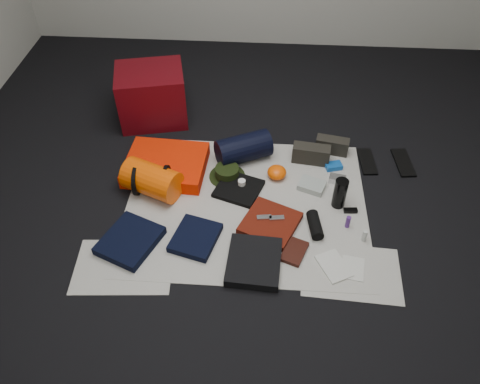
# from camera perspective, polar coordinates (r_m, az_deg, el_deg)

# --- Properties ---
(floor) EXTENTS (4.50, 4.50, 0.02)m
(floor) POSITION_cam_1_polar(r_m,az_deg,el_deg) (3.15, 0.74, -1.73)
(floor) COLOR black
(floor) RESTS_ON ground
(newspaper_mat) EXTENTS (1.60, 1.30, 0.01)m
(newspaper_mat) POSITION_cam_1_polar(r_m,az_deg,el_deg) (3.14, 0.74, -1.57)
(newspaper_mat) COLOR silver
(newspaper_mat) RESTS_ON floor
(newspaper_sheet_front_left) EXTENTS (0.61, 0.44, 0.00)m
(newspaper_sheet_front_left) POSITION_cam_1_polar(r_m,az_deg,el_deg) (2.91, -13.98, -8.77)
(newspaper_sheet_front_left) COLOR silver
(newspaper_sheet_front_left) RESTS_ON floor
(newspaper_sheet_front_right) EXTENTS (0.60, 0.43, 0.00)m
(newspaper_sheet_front_right) POSITION_cam_1_polar(r_m,az_deg,el_deg) (2.88, 13.36, -9.46)
(newspaper_sheet_front_right) COLOR silver
(newspaper_sheet_front_right) RESTS_ON floor
(red_cabinet) EXTENTS (0.59, 0.53, 0.43)m
(red_cabinet) POSITION_cam_1_polar(r_m,az_deg,el_deg) (3.82, -10.69, 11.50)
(red_cabinet) COLOR #55060C
(red_cabinet) RESTS_ON floor
(sleeping_pad) EXTENTS (0.58, 0.49, 0.10)m
(sleeping_pad) POSITION_cam_1_polar(r_m,az_deg,el_deg) (3.39, -9.00, 3.29)
(sleeping_pad) COLOR #EF2302
(sleeping_pad) RESTS_ON newspaper_mat
(stuff_sack) EXTENTS (0.43, 0.35, 0.22)m
(stuff_sack) POSITION_cam_1_polar(r_m,az_deg,el_deg) (3.20, -10.70, 1.45)
(stuff_sack) COLOR #EF4E03
(stuff_sack) RESTS_ON newspaper_mat
(sack_strap_left) EXTENTS (0.02, 0.22, 0.22)m
(sack_strap_left) POSITION_cam_1_polar(r_m,az_deg,el_deg) (3.23, -12.42, 1.49)
(sack_strap_left) COLOR black
(sack_strap_left) RESTS_ON newspaper_mat
(sack_strap_right) EXTENTS (0.02, 0.22, 0.22)m
(sack_strap_right) POSITION_cam_1_polar(r_m,az_deg,el_deg) (3.18, -8.95, 1.34)
(sack_strap_right) COLOR black
(sack_strap_right) RESTS_ON newspaper_mat
(navy_duffel) EXTENTS (0.44, 0.35, 0.20)m
(navy_duffel) POSITION_cam_1_polar(r_m,az_deg,el_deg) (3.41, 0.43, 5.35)
(navy_duffel) COLOR black
(navy_duffel) RESTS_ON newspaper_mat
(boonie_brim) EXTENTS (0.31, 0.31, 0.01)m
(boonie_brim) POSITION_cam_1_polar(r_m,az_deg,el_deg) (3.33, -1.57, 1.94)
(boonie_brim) COLOR black
(boonie_brim) RESTS_ON newspaper_mat
(boonie_crown) EXTENTS (0.17, 0.17, 0.07)m
(boonie_crown) POSITION_cam_1_polar(r_m,az_deg,el_deg) (3.30, -1.58, 2.45)
(boonie_crown) COLOR black
(boonie_crown) RESTS_ON boonie_brim
(hiking_boot_left) EXTENTS (0.28, 0.14, 0.13)m
(hiking_boot_left) POSITION_cam_1_polar(r_m,az_deg,el_deg) (3.45, 8.65, 4.60)
(hiking_boot_left) COLOR #28261F
(hiking_boot_left) RESTS_ON newspaper_mat
(hiking_boot_right) EXTENTS (0.25, 0.14, 0.12)m
(hiking_boot_right) POSITION_cam_1_polar(r_m,az_deg,el_deg) (3.56, 11.17, 5.59)
(hiking_boot_right) COLOR #28261F
(hiking_boot_right) RESTS_ON newspaper_mat
(flip_flop_left) EXTENTS (0.12, 0.29, 0.02)m
(flip_flop_left) POSITION_cam_1_polar(r_m,az_deg,el_deg) (3.57, 15.22, 3.61)
(flip_flop_left) COLOR black
(flip_flop_left) RESTS_ON floor
(flip_flop_right) EXTENTS (0.14, 0.31, 0.02)m
(flip_flop_right) POSITION_cam_1_polar(r_m,az_deg,el_deg) (3.64, 19.28, 3.40)
(flip_flop_right) COLOR black
(flip_flop_right) RESTS_ON floor
(trousers_navy_a) EXTENTS (0.42, 0.44, 0.05)m
(trousers_navy_a) POSITION_cam_1_polar(r_m,az_deg,el_deg) (2.98, -13.26, -5.78)
(trousers_navy_a) COLOR black
(trousers_navy_a) RESTS_ON newspaper_mat
(trousers_navy_b) EXTENTS (0.33, 0.35, 0.05)m
(trousers_navy_b) POSITION_cam_1_polar(r_m,az_deg,el_deg) (2.94, -5.45, -5.56)
(trousers_navy_b) COLOR black
(trousers_navy_b) RESTS_ON newspaper_mat
(trousers_charcoal) EXTENTS (0.33, 0.38, 0.06)m
(trousers_charcoal) POSITION_cam_1_polar(r_m,az_deg,el_deg) (2.81, 1.71, -8.48)
(trousers_charcoal) COLOR black
(trousers_charcoal) RESTS_ON newspaper_mat
(black_tshirt) EXTENTS (0.36, 0.35, 0.03)m
(black_tshirt) POSITION_cam_1_polar(r_m,az_deg,el_deg) (3.22, -0.17, 0.41)
(black_tshirt) COLOR black
(black_tshirt) RESTS_ON newspaper_mat
(red_shirt) EXTENTS (0.43, 0.43, 0.04)m
(red_shirt) POSITION_cam_1_polar(r_m,az_deg,el_deg) (3.01, 3.70, -3.79)
(red_shirt) COLOR #591509
(red_shirt) RESTS_ON newspaper_mat
(orange_stuff_sack) EXTENTS (0.15, 0.15, 0.09)m
(orange_stuff_sack) POSITION_cam_1_polar(r_m,az_deg,el_deg) (3.31, 4.51, 2.40)
(orange_stuff_sack) COLOR #EF4E03
(orange_stuff_sack) RESTS_ON newspaper_mat
(first_aid_pouch) EXTENTS (0.21, 0.19, 0.04)m
(first_aid_pouch) POSITION_cam_1_polar(r_m,az_deg,el_deg) (3.27, 8.74, 0.78)
(first_aid_pouch) COLOR #929992
(first_aid_pouch) RESTS_ON newspaper_mat
(water_bottle) EXTENTS (0.09, 0.09, 0.22)m
(water_bottle) POSITION_cam_1_polar(r_m,az_deg,el_deg) (3.13, 12.09, -0.15)
(water_bottle) COLOR black
(water_bottle) RESTS_ON newspaper_mat
(speaker) EXTENTS (0.11, 0.21, 0.08)m
(speaker) POSITION_cam_1_polar(r_m,az_deg,el_deg) (3.01, 9.12, -3.99)
(speaker) COLOR black
(speaker) RESTS_ON newspaper_mat
(compact_camera) EXTENTS (0.13, 0.09, 0.05)m
(compact_camera) POSITION_cam_1_polar(r_m,az_deg,el_deg) (3.35, 11.77, 1.54)
(compact_camera) COLOR silver
(compact_camera) RESTS_ON newspaper_mat
(cyan_case) EXTENTS (0.13, 0.10, 0.04)m
(cyan_case) POSITION_cam_1_polar(r_m,az_deg,el_deg) (3.45, 11.33, 3.13)
(cyan_case) COLOR #1151A4
(cyan_case) RESTS_ON newspaper_mat
(toiletry_purple) EXTENTS (0.04, 0.04, 0.09)m
(toiletry_purple) POSITION_cam_1_polar(r_m,az_deg,el_deg) (3.06, 13.02, -3.57)
(toiletry_purple) COLOR #492370
(toiletry_purple) RESTS_ON newspaper_mat
(toiletry_clear) EXTENTS (0.04, 0.04, 0.09)m
(toiletry_clear) POSITION_cam_1_polar(r_m,az_deg,el_deg) (3.01, 14.93, -5.18)
(toiletry_clear) COLOR #B7BCB7
(toiletry_clear) RESTS_ON newspaper_mat
(paperback_book) EXTENTS (0.19, 0.22, 0.03)m
(paperback_book) POSITION_cam_1_polar(r_m,az_deg,el_deg) (2.89, 6.65, -7.23)
(paperback_book) COLOR black
(paperback_book) RESTS_ON newspaper_mat
(map_booklet) EXTENTS (0.23, 0.26, 0.01)m
(map_booklet) POSITION_cam_1_polar(r_m,az_deg,el_deg) (2.87, 11.35, -8.84)
(map_booklet) COLOR beige
(map_booklet) RESTS_ON newspaper_mat
(map_printout) EXTENTS (0.16, 0.19, 0.01)m
(map_printout) POSITION_cam_1_polar(r_m,az_deg,el_deg) (2.89, 13.57, -9.01)
(map_printout) COLOR beige
(map_printout) RESTS_ON newspaper_mat
(sunglasses) EXTENTS (0.09, 0.04, 0.02)m
(sunglasses) POSITION_cam_1_polar(r_m,az_deg,el_deg) (3.17, 13.32, -2.21)
(sunglasses) COLOR black
(sunglasses) RESTS_ON newspaper_mat
(key_cluster) EXTENTS (0.08, 0.08, 0.01)m
(key_cluster) POSITION_cam_1_polar(r_m,az_deg,el_deg) (2.95, -14.69, -7.67)
(key_cluster) COLOR silver
(key_cluster) RESTS_ON newspaper_mat
(tape_roll) EXTENTS (0.05, 0.05, 0.04)m
(tape_roll) POSITION_cam_1_polar(r_m,az_deg,el_deg) (3.22, 0.22, 1.18)
(tape_roll) COLOR silver
(tape_roll) RESTS_ON black_tshirt
(energy_bar_a) EXTENTS (0.10, 0.05, 0.01)m
(energy_bar_a) POSITION_cam_1_polar(r_m,az_deg,el_deg) (3.00, 2.97, -3.11)
(energy_bar_a) COLOR silver
(energy_bar_a) RESTS_ON red_shirt
(energy_bar_b) EXTENTS (0.10, 0.05, 0.01)m
(energy_bar_b) POSITION_cam_1_polar(r_m,az_deg,el_deg) (3.00, 4.50, -3.18)
(energy_bar_b) COLOR silver
(energy_bar_b) RESTS_ON red_shirt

